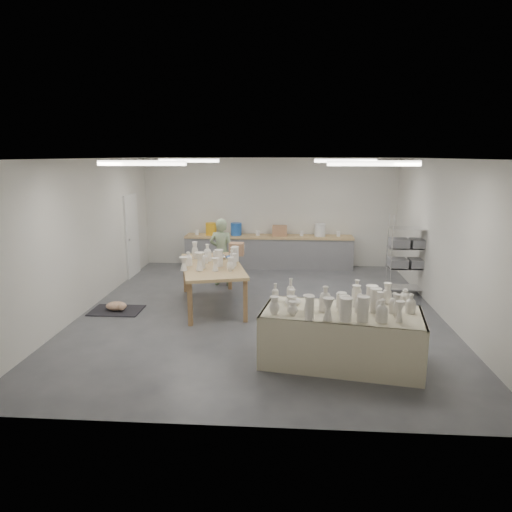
# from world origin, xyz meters

# --- Properties ---
(room) EXTENTS (8.00, 8.02, 3.00)m
(room) POSITION_xyz_m (-0.11, 0.08, 2.06)
(room) COLOR #424449
(room) RESTS_ON ground
(back_counter) EXTENTS (4.60, 0.60, 1.24)m
(back_counter) POSITION_xyz_m (-0.01, 3.68, 0.49)
(back_counter) COLOR tan
(back_counter) RESTS_ON ground
(wire_shelf) EXTENTS (0.88, 0.48, 1.80)m
(wire_shelf) POSITION_xyz_m (3.20, 1.40, 0.92)
(wire_shelf) COLOR silver
(wire_shelf) RESTS_ON ground
(drying_table) EXTENTS (2.47, 1.47, 1.19)m
(drying_table) POSITION_xyz_m (1.33, -2.25, 0.46)
(drying_table) COLOR olive
(drying_table) RESTS_ON ground
(work_table) EXTENTS (1.71, 2.54, 1.25)m
(work_table) POSITION_xyz_m (-0.99, 0.36, 0.89)
(work_table) COLOR tan
(work_table) RESTS_ON ground
(rug) EXTENTS (1.00, 0.70, 0.02)m
(rug) POSITION_xyz_m (-2.90, -0.19, 0.01)
(rug) COLOR black
(rug) RESTS_ON ground
(cat) EXTENTS (0.49, 0.43, 0.18)m
(cat) POSITION_xyz_m (-2.88, -0.20, 0.11)
(cat) COLOR white
(cat) RESTS_ON rug
(potter) EXTENTS (0.63, 0.46, 1.62)m
(potter) POSITION_xyz_m (-1.04, 1.84, 0.81)
(potter) COLOR #8DA680
(potter) RESTS_ON ground
(red_stool) EXTENTS (0.36, 0.36, 0.34)m
(red_stool) POSITION_xyz_m (-1.04, 2.11, 0.30)
(red_stool) COLOR #A11719
(red_stool) RESTS_ON ground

